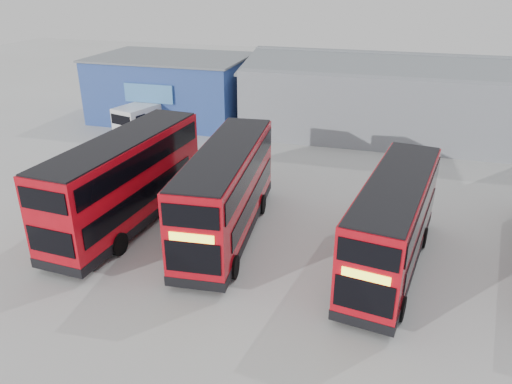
# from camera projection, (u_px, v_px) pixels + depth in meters

# --- Properties ---
(ground_plane) EXTENTS (120.00, 120.00, 0.00)m
(ground_plane) POSITION_uv_depth(u_px,v_px,m) (288.00, 244.00, 23.02)
(ground_plane) COLOR #A3A39D
(ground_plane) RESTS_ON ground
(office_block) EXTENTS (12.30, 8.32, 5.12)m
(office_block) POSITION_uv_depth(u_px,v_px,m) (172.00, 88.00, 41.26)
(office_block) COLOR navy
(office_block) RESTS_ON ground
(maintenance_shed) EXTENTS (30.50, 12.00, 5.89)m
(maintenance_shed) POSITION_uv_depth(u_px,v_px,m) (452.00, 99.00, 37.45)
(maintenance_shed) COLOR gray
(maintenance_shed) RESTS_ON ground
(double_decker_left) EXTENTS (3.32, 10.68, 4.45)m
(double_decker_left) POSITION_uv_depth(u_px,v_px,m) (126.00, 183.00, 23.91)
(double_decker_left) COLOR #BB0A16
(double_decker_left) RESTS_ON ground
(double_decker_centre) EXTENTS (3.25, 10.32, 4.30)m
(double_decker_centre) POSITION_uv_depth(u_px,v_px,m) (227.00, 193.00, 22.98)
(double_decker_centre) COLOR #BB0A16
(double_decker_centre) RESTS_ON ground
(double_decker_right) EXTENTS (3.71, 9.76, 4.04)m
(double_decker_right) POSITION_uv_depth(u_px,v_px,m) (392.00, 225.00, 20.39)
(double_decker_right) COLOR #BB0A16
(double_decker_right) RESTS_ON ground
(panel_van) EXTENTS (3.40, 5.56, 2.28)m
(panel_van) POSITION_uv_depth(u_px,v_px,m) (146.00, 116.00, 38.08)
(panel_van) COLOR silver
(panel_van) RESTS_ON ground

